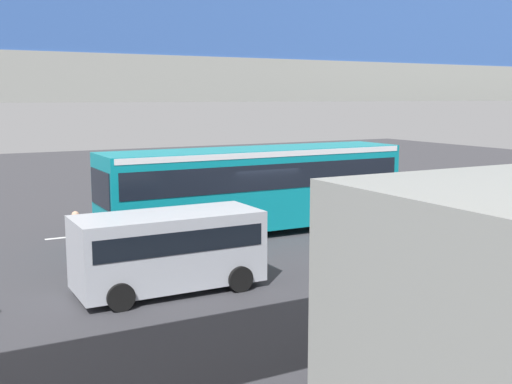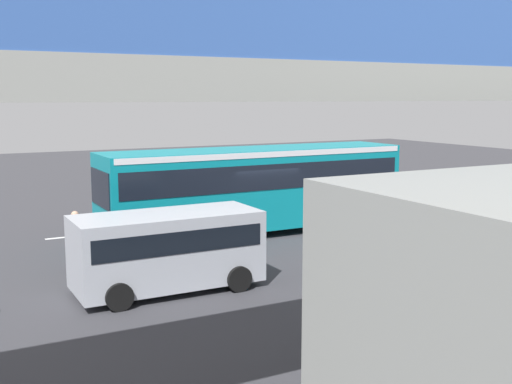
{
  "view_description": "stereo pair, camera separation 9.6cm",
  "coord_description": "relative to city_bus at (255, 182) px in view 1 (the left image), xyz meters",
  "views": [
    {
      "loc": [
        10.76,
        20.03,
        5.01
      ],
      "look_at": [
        0.03,
        0.18,
        1.6
      ],
      "focal_mm": 44.07,
      "sensor_mm": 36.0,
      "label": 1
    },
    {
      "loc": [
        10.67,
        20.07,
        5.01
      ],
      "look_at": [
        0.03,
        0.18,
        1.6
      ],
      "focal_mm": 44.07,
      "sensor_mm": 36.0,
      "label": 2
    }
  ],
  "objects": [
    {
      "name": "city_bus",
      "position": [
        0.0,
        0.0,
        0.0
      ],
      "size": [
        11.54,
        2.85,
        3.15
      ],
      "color": "#0C8493",
      "rests_on": "ground"
    },
    {
      "name": "lane_dash_leftmost",
      "position": [
        -5.83,
        -2.48,
        -1.88
      ],
      "size": [
        2.0,
        0.2,
        0.01
      ],
      "primitive_type": "cube",
      "color": "silver",
      "rests_on": "ground"
    },
    {
      "name": "parked_van",
      "position": [
        5.38,
        5.22,
        -0.7
      ],
      "size": [
        4.8,
        2.17,
        2.05
      ],
      "color": "#B7BCC6",
      "rests_on": "ground"
    },
    {
      "name": "lane_dash_left",
      "position": [
        -1.83,
        -2.48,
        -1.88
      ],
      "size": [
        2.0,
        0.2,
        0.01
      ],
      "primitive_type": "cube",
      "color": "silver",
      "rests_on": "ground"
    },
    {
      "name": "lane_dash_centre",
      "position": [
        2.17,
        -2.48,
        -1.88
      ],
      "size": [
        2.0,
        0.2,
        0.01
      ],
      "primitive_type": "cube",
      "color": "silver",
      "rests_on": "ground"
    },
    {
      "name": "traffic_sign",
      "position": [
        -0.44,
        -2.45,
        0.01
      ],
      "size": [
        0.08,
        0.6,
        2.8
      ],
      "color": "slate",
      "rests_on": "ground"
    },
    {
      "name": "lane_dash_right",
      "position": [
        6.17,
        -2.48,
        -1.88
      ],
      "size": [
        2.0,
        0.2,
        0.01
      ],
      "primitive_type": "cube",
      "color": "silver",
      "rests_on": "ground"
    },
    {
      "name": "pedestrian",
      "position": [
        7.09,
        2.31,
        -1.0
      ],
      "size": [
        0.38,
        0.38,
        1.79
      ],
      "color": "#2D2D38",
      "rests_on": "ground"
    },
    {
      "name": "ground",
      "position": [
        0.17,
        0.26,
        -1.88
      ],
      "size": [
        80.0,
        80.0,
        0.0
      ],
      "primitive_type": "plane",
      "color": "#38383D"
    }
  ]
}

